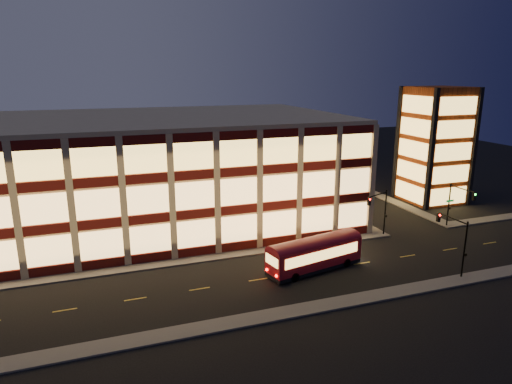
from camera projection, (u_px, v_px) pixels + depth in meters
name	position (u px, v px, depth m)	size (l,w,h in m)	color
ground	(205.00, 262.00, 49.86)	(200.00, 200.00, 0.00)	black
sidewalk_office_south	(176.00, 262.00, 49.78)	(54.00, 2.00, 0.15)	#514F4C
sidewalk_office_east	(321.00, 202.00, 72.80)	(2.00, 30.00, 0.15)	#514F4C
sidewalk_tower_south	(483.00, 220.00, 63.76)	(14.00, 2.00, 0.15)	#514F4C
sidewalk_tower_west	(380.00, 196.00, 76.38)	(2.00, 30.00, 0.15)	#514F4C
sidewalk_near	(242.00, 321.00, 38.01)	(100.00, 2.00, 0.15)	#514F4C
office_building	(154.00, 169.00, 62.46)	(50.45, 30.45, 14.50)	tan
stair_tower	(435.00, 145.00, 71.44)	(8.60, 8.60, 18.00)	#8C3814
traffic_signal_far	(380.00, 206.00, 56.25)	(3.79, 1.87, 6.00)	black
traffic_signal_right	(458.00, 200.00, 59.14)	(1.20, 4.37, 6.00)	black
traffic_signal_near	(455.00, 235.00, 46.41)	(0.32, 4.45, 6.00)	black
trolley_bus	(315.00, 252.00, 47.48)	(10.97, 4.77, 3.61)	maroon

